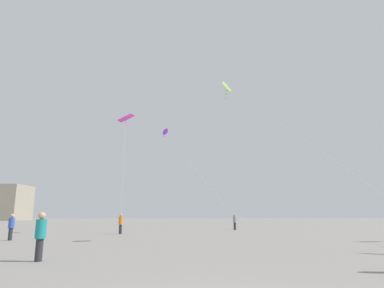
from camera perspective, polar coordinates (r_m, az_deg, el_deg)
person_in_orange at (r=29.79m, az=-11.96°, el=-12.88°), size 0.36×0.36×1.67m
person_in_teal at (r=13.37m, az=-24.24°, el=-13.71°), size 0.37×0.37×1.68m
person_in_grey at (r=37.13m, az=7.23°, el=-12.78°), size 0.36×0.36×1.67m
person_in_blue at (r=24.75m, az=-28.23°, el=-12.07°), size 0.36×0.36×1.64m
kite_lime_delta at (r=22.05m, az=6.83°, el=9.01°), size 7.92×6.44×8.75m
kite_magenta_delta at (r=32.81m, az=-11.17°, el=4.22°), size 1.92×2.67×9.78m
kite_violet_diamond at (r=37.40m, az=-4.33°, el=1.79°), size 8.00×0.96×9.66m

